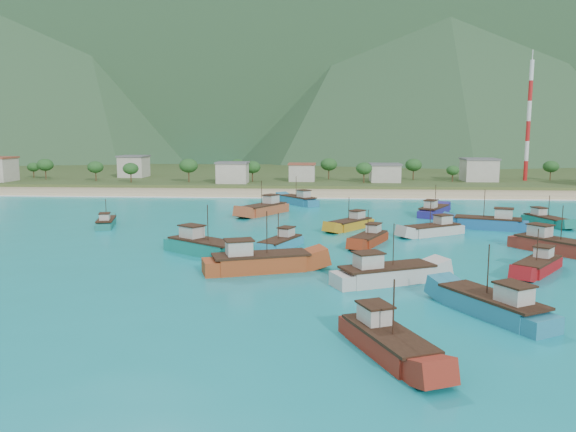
# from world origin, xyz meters

# --- Properties ---
(ground) EXTENTS (600.00, 600.00, 0.00)m
(ground) POSITION_xyz_m (0.00, 0.00, 0.00)
(ground) COLOR #0D7F98
(ground) RESTS_ON ground
(beach) EXTENTS (400.00, 18.00, 1.20)m
(beach) POSITION_xyz_m (0.00, 79.00, 0.00)
(beach) COLOR beige
(beach) RESTS_ON ground
(land) EXTENTS (400.00, 110.00, 2.40)m
(land) POSITION_xyz_m (0.00, 140.00, 0.00)
(land) COLOR #385123
(land) RESTS_ON ground
(surf_line) EXTENTS (400.00, 2.50, 0.08)m
(surf_line) POSITION_xyz_m (0.00, 69.50, 0.00)
(surf_line) COLOR white
(surf_line) RESTS_ON ground
(mountains) EXTENTS (1520.00, 440.00, 260.00)m
(mountains) POSITION_xyz_m (-18.31, 403.81, 106.83)
(mountains) COLOR slate
(mountains) RESTS_ON ground
(village) EXTENTS (218.63, 31.27, 7.00)m
(village) POSITION_xyz_m (6.81, 101.75, 4.65)
(village) COLOR beige
(village) RESTS_ON ground
(vegetation) EXTENTS (278.47, 25.71, 8.92)m
(vegetation) POSITION_xyz_m (-10.62, 102.39, 5.02)
(vegetation) COLOR #235623
(vegetation) RESTS_ON ground
(radio_tower) EXTENTS (1.20, 1.20, 36.56)m
(radio_tower) POSITION_xyz_m (61.39, 108.00, 19.88)
(radio_tower) COLOR red
(radio_tower) RESTS_ON ground
(boat_0) EXTENTS (8.36, 9.76, 5.90)m
(boat_0) POSITION_xyz_m (3.74, 24.11, 0.68)
(boat_0) COLOR #C28118
(boat_0) RESTS_ON ground
(boat_1) EXTENTS (8.08, 9.34, 5.67)m
(boat_1) POSITION_xyz_m (24.28, -4.94, 0.64)
(boat_1) COLOR maroon
(boat_1) RESTS_ON ground
(boat_2) EXTENTS (12.09, 10.00, 7.23)m
(boat_2) POSITION_xyz_m (-17.08, 2.27, 0.92)
(boat_2) COLOR #137F6F
(boat_2) RESTS_ON ground
(boat_3) EXTENTS (12.10, 8.03, 6.93)m
(boat_3) POSITION_xyz_m (5.86, -11.01, 0.87)
(boat_3) COLOR beige
(boat_3) RESTS_ON ground
(boat_5) EXTENTS (5.65, 10.14, 5.75)m
(boat_5) POSITION_xyz_m (38.45, 30.64, 0.65)
(boat_5) COLOR #12725F
(boat_5) RESTS_ON ground
(boat_7) EXTENTS (6.46, 9.83, 5.62)m
(boat_7) POSITION_xyz_m (5.81, 10.81, 0.63)
(boat_7) COLOR maroon
(boat_7) RESTS_ON ground
(boat_9) EXTENTS (8.71, 11.65, 6.79)m
(boat_9) POSITION_xyz_m (14.30, -21.74, 0.84)
(boat_9) COLOR teal
(boat_9) RESTS_ON ground
(boat_11) EXTENTS (7.95, 11.10, 6.42)m
(boat_11) POSITION_xyz_m (20.81, 41.07, 0.77)
(boat_11) COLOR navy
(boat_11) RESTS_ON ground
(boat_12) EXTENTS (10.02, 11.50, 7.00)m
(boat_12) POSITION_xyz_m (30.51, 6.49, 0.88)
(boat_12) COLOR maroon
(boat_12) RESTS_ON ground
(boat_13) EXTENTS (10.46, 8.13, 6.15)m
(boat_13) POSITION_xyz_m (16.68, 19.02, 0.73)
(boat_13) COLOR beige
(boat_13) RESTS_ON ground
(boat_15) EXTENTS (9.36, 12.48, 7.28)m
(boat_15) POSITION_xyz_m (-12.93, 40.43, 0.93)
(boat_15) COLOR #AE4E2B
(boat_15) RESTS_ON ground
(boat_16) EXTENTS (9.75, 11.12, 6.78)m
(boat_16) POSITION_xyz_m (-6.87, 56.64, 0.84)
(boat_16) COLOR teal
(boat_16) RESTS_ON ground
(boat_17) EXTENTS (4.77, 9.17, 5.20)m
(boat_17) POSITION_xyz_m (-38.98, 23.60, 0.55)
(boat_17) COLOR #1C7065
(boat_17) RESTS_ON ground
(boat_18) EXTENTS (13.28, 7.75, 7.53)m
(boat_18) POSITION_xyz_m (-8.49, -6.68, 0.98)
(boat_18) COLOR #9D3E1A
(boat_18) RESTS_ON ground
(boat_19) EXTENTS (7.01, 10.94, 6.24)m
(boat_19) POSITION_xyz_m (3.90, -30.84, 0.74)
(boat_19) COLOR maroon
(boat_19) RESTS_ON ground
(boat_23) EXTENTS (12.60, 7.33, 7.15)m
(boat_23) POSITION_xyz_m (27.20, 25.41, 0.91)
(boat_23) COLOR #1B5D94
(boat_23) RESTS_ON ground
(boat_24) EXTENTS (6.26, 9.84, 5.61)m
(boat_24) POSITION_xyz_m (-6.95, 6.60, 0.63)
(boat_24) COLOR teal
(boat_24) RESTS_ON ground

